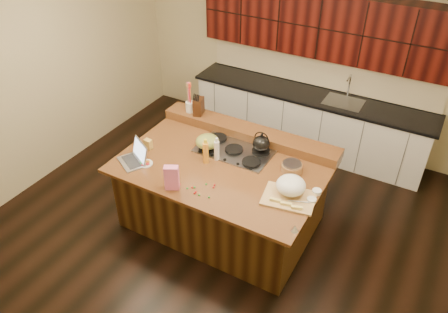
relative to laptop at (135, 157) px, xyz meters
The scene contains 33 objects.
room 1.09m from the laptop, 26.00° to the left, with size 5.52×5.02×2.72m.
island 1.15m from the laptop, 26.00° to the left, with size 2.40×1.60×0.92m.
back_ledge 1.47m from the laptop, 51.31° to the left, with size 2.40×0.30×0.12m, color black.
cooktop 1.19m from the laptop, 39.14° to the left, with size 0.92×0.52×0.05m.
back_counter 2.94m from the laptop, 65.47° to the left, with size 3.70×0.66×2.40m.
kettle 1.51m from the laptop, 35.76° to the left, with size 0.21×0.21×0.19m, color black.
green_bowl 0.88m from the laptop, 44.94° to the left, with size 0.29×0.29×0.16m, color olive.
laptop is the anchor object (origin of this frame).
oil_bottle 0.84m from the laptop, 28.01° to the left, with size 0.07×0.07×0.27m, color orange.
vinegar_bottle 0.96m from the laptop, 31.69° to the left, with size 0.06×0.06×0.25m, color silver.
wooden_tray 1.86m from the laptop, ahead, with size 0.61×0.48×0.22m.
ramekin_a 2.10m from the laptop, ahead, with size 0.10×0.10×0.04m, color white.
ramekin_b 1.89m from the laptop, 14.25° to the left, with size 0.10×0.10×0.04m, color white.
ramekin_c 2.13m from the laptop, 13.31° to the left, with size 0.10×0.10×0.04m, color white.
strainer_bowl 1.83m from the laptop, 23.46° to the left, with size 0.24×0.24×0.09m, color #996B3F.
kitchen_timer 2.08m from the laptop, ahead, with size 0.08×0.08×0.07m, color silver.
pink_bag 0.70m from the laptop, 16.61° to the right, with size 0.15×0.08×0.29m, color pink.
candy_plate 0.14m from the laptop, ahead, with size 0.18×0.18×0.01m, color white.
package_box 0.29m from the laptop, 96.16° to the left, with size 0.09×0.07×0.13m, color #B99541.
utensil_crock 1.16m from the laptop, 88.60° to the left, with size 0.12×0.12×0.14m, color white.
knife_block 1.17m from the laptop, 81.80° to the left, with size 0.11×0.18×0.22m, color black.
gumdrop_0 1.06m from the laptop, ahead, with size 0.02×0.02×0.02m, color red.
gumdrop_1 0.83m from the laptop, ahead, with size 0.02×0.02×0.02m, color #198C26.
gumdrop_2 0.94m from the laptop, ahead, with size 0.02×0.02×0.02m, color red.
gumdrop_3 0.96m from the laptop, ahead, with size 0.02×0.02×0.02m, color #198C26.
gumdrop_4 0.72m from the laptop, ahead, with size 0.02×0.02×0.02m, color red.
gumdrop_5 0.67m from the laptop, ahead, with size 0.02×0.02×0.02m, color #198C26.
gumdrop_6 1.05m from the laptop, ahead, with size 0.02×0.02×0.02m, color red.
gumdrop_7 1.11m from the laptop, ahead, with size 0.02×0.02×0.02m, color #198C26.
gumdrop_8 0.86m from the laptop, ahead, with size 0.02×0.02×0.02m, color red.
gumdrop_9 0.88m from the laptop, ahead, with size 0.02×0.02×0.02m, color #198C26.
gumdrop_10 0.94m from the laptop, ahead, with size 0.02×0.02×0.02m, color red.
gumdrop_11 1.00m from the laptop, ahead, with size 0.02×0.02×0.02m, color #198C26.
Camera 1 is at (2.05, -3.58, 3.97)m, focal length 35.00 mm.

